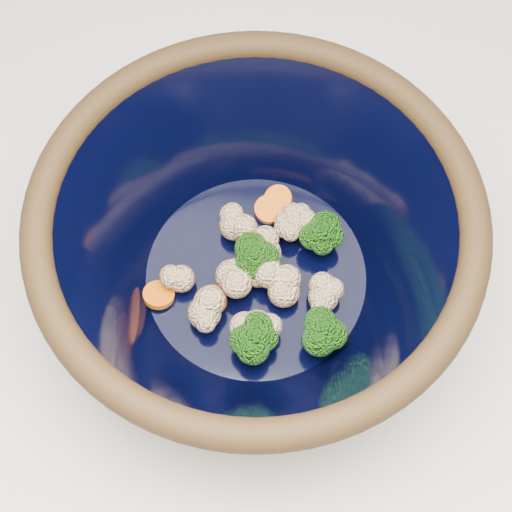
# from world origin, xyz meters

# --- Properties ---
(ground) EXTENTS (3.00, 3.00, 0.00)m
(ground) POSITION_xyz_m (0.00, 0.00, 0.00)
(ground) COLOR #9E7A54
(ground) RESTS_ON ground
(counter) EXTENTS (1.20, 1.20, 0.90)m
(counter) POSITION_xyz_m (0.00, 0.00, 0.45)
(counter) COLOR white
(counter) RESTS_ON ground
(mixing_bowl) EXTENTS (0.45, 0.45, 0.16)m
(mixing_bowl) POSITION_xyz_m (-0.11, 0.04, 0.99)
(mixing_bowl) COLOR black
(mixing_bowl) RESTS_ON counter
(vegetable_pile) EXTENTS (0.18, 0.18, 0.05)m
(vegetable_pile) POSITION_xyz_m (-0.10, 0.03, 0.96)
(vegetable_pile) COLOR #608442
(vegetable_pile) RESTS_ON mixing_bowl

